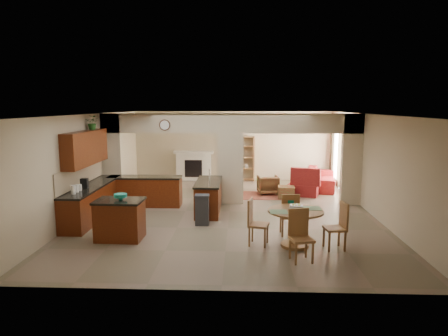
{
  "coord_description": "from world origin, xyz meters",
  "views": [
    {
      "loc": [
        0.3,
        -11.22,
        3.05
      ],
      "look_at": [
        -0.17,
        0.3,
        1.23
      ],
      "focal_mm": 32.0,
      "sensor_mm": 36.0,
      "label": 1
    }
  ],
  "objects_px": {
    "dining_table": "(295,223)",
    "armchair": "(268,185)",
    "kitchen_island": "(120,219)",
    "sofa": "(321,178)"
  },
  "relations": [
    {
      "from": "kitchen_island",
      "to": "sofa",
      "type": "xyz_separation_m",
      "value": [
        5.74,
        6.0,
        -0.1
      ]
    },
    {
      "from": "dining_table",
      "to": "armchair",
      "type": "xyz_separation_m",
      "value": [
        -0.24,
        5.21,
        -0.21
      ]
    },
    {
      "from": "dining_table",
      "to": "armchair",
      "type": "height_order",
      "value": "dining_table"
    },
    {
      "from": "sofa",
      "to": "armchair",
      "type": "relative_size",
      "value": 3.54
    },
    {
      "from": "dining_table",
      "to": "armchair",
      "type": "relative_size",
      "value": 1.7
    },
    {
      "from": "kitchen_island",
      "to": "sofa",
      "type": "height_order",
      "value": "kitchen_island"
    },
    {
      "from": "armchair",
      "to": "kitchen_island",
      "type": "bearing_deg",
      "value": 46.37
    },
    {
      "from": "sofa",
      "to": "armchair",
      "type": "xyz_separation_m",
      "value": [
        -2.04,
        -1.11,
        -0.04
      ]
    },
    {
      "from": "kitchen_island",
      "to": "armchair",
      "type": "xyz_separation_m",
      "value": [
        3.71,
        4.89,
        -0.15
      ]
    },
    {
      "from": "kitchen_island",
      "to": "armchair",
      "type": "height_order",
      "value": "kitchen_island"
    }
  ]
}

